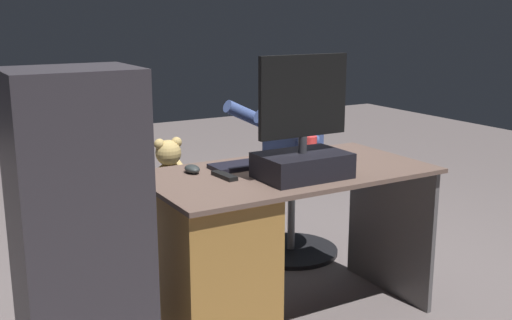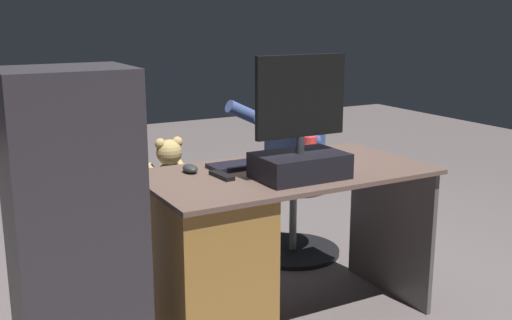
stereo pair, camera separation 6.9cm
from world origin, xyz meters
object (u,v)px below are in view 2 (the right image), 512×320
tv_remote (222,176)px  teddy_bear (169,168)px  monitor (300,147)px  visitor_chair (293,213)px  office_chair_teddy (172,228)px  desk (220,256)px  keyboard (253,164)px  cup (310,147)px  person (282,141)px  computer_mouse (190,169)px

tv_remote → teddy_bear: 0.72m
monitor → visitor_chair: monitor is taller
tv_remote → office_chair_teddy: tv_remote is taller
monitor → visitor_chair: (-0.49, -0.81, -0.60)m
desk → tv_remote: tv_remote is taller
monitor → keyboard: monitor is taller
keyboard → office_chair_teddy: (0.19, -0.58, -0.46)m
keyboard → office_chair_teddy: size_ratio=0.81×
cup → person: 0.56m
desk → computer_mouse: computer_mouse is taller
keyboard → cup: size_ratio=3.99×
cup → monitor: bearing=49.8°
keyboard → visitor_chair: size_ratio=0.75×
desk → cup: bearing=-164.4°
cup → office_chair_teddy: bearing=-48.7°
cup → teddy_bear: (0.50, -0.58, -0.17)m
cup → teddy_bear: bearing=-49.2°
tv_remote → teddy_bear: size_ratio=0.49×
computer_mouse → visitor_chair: computer_mouse is taller
teddy_bear → visitor_chair: teddy_bear is taller
cup → office_chair_teddy: 0.91m
monitor → desk: bearing=-22.9°
person → tv_remote: bearing=43.1°
teddy_bear → person: person is taller
cup → visitor_chair: cup is taller
person → desk: bearing=43.2°
desk → person: size_ratio=1.09×
cup → tv_remote: cup is taller
tv_remote → desk: bearing=40.8°
monitor → computer_mouse: bearing=-39.5°
tv_remote → monitor: bearing=146.5°
teddy_bear → person: bearing=175.4°
monitor → cup: size_ratio=4.93×
desk → monitor: 0.59m
desk → office_chair_teddy: size_ratio=2.47×
desk → computer_mouse: bearing=-72.1°
tv_remote → office_chair_teddy: size_ratio=0.29×
keyboard → tv_remote: 0.25m
desk → person: 1.05m
desk → office_chair_teddy: bearing=-94.8°
monitor → teddy_bear: 0.94m
desk → computer_mouse: (0.06, -0.17, 0.36)m
person → keyboard: bearing=47.9°
computer_mouse → teddy_bear: (-0.12, -0.57, -0.14)m
computer_mouse → teddy_bear: size_ratio=0.31×
office_chair_teddy → teddy_bear: bearing=-90.0°
cup → visitor_chair: 0.78m
desk → person: (-0.73, -0.69, 0.31)m
cup → keyboard: bearing=1.4°
office_chair_teddy → teddy_bear: 0.33m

